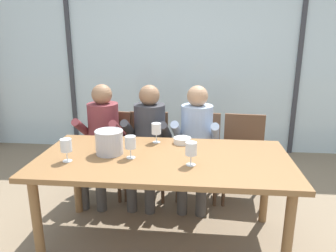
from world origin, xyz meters
TOP-DOWN VIEW (x-y plane):
  - ground at (0.00, 1.00)m, footprint 14.00×14.00m
  - window_glass_panel at (0.00, 2.29)m, footprint 7.15×0.03m
  - window_mullion_left at (-1.61, 2.27)m, footprint 0.06×0.06m
  - window_mullion_right at (1.61, 2.27)m, footprint 0.06×0.06m
  - hillside_vineyard at (0.00, 5.45)m, footprint 13.15×2.40m
  - dining_table at (0.00, 0.00)m, footprint 1.95×0.97m
  - chair_near_curtain at (-0.68, 0.90)m, footprint 0.48×0.48m
  - chair_left_of_center at (-0.27, 0.90)m, footprint 0.44×0.44m
  - chair_center at (0.28, 0.92)m, footprint 0.48×0.48m
  - chair_right_of_center at (0.74, 0.89)m, footprint 0.47×0.47m
  - person_maroon_top at (-0.73, 0.76)m, footprint 0.48×0.63m
  - person_charcoal_jacket at (-0.24, 0.76)m, footprint 0.49×0.63m
  - person_pale_blue_shirt at (0.24, 0.76)m, footprint 0.48×0.63m
  - ice_bucket_primary at (-0.44, 0.03)m, footprint 0.22×0.22m
  - tasting_bowl at (0.13, 0.34)m, footprint 0.16×0.16m
  - wine_glass_by_left_taster at (-0.71, -0.16)m, footprint 0.08×0.08m
  - wine_glass_near_bucket at (-0.10, 0.34)m, footprint 0.08×0.08m
  - wine_glass_center_pour at (0.21, -0.14)m, footprint 0.08×0.08m
  - wine_glass_by_right_taster at (-0.25, -0.04)m, footprint 0.08×0.08m

SIDE VIEW (x-z plane):
  - ground at x=0.00m, z-range 0.00..0.00m
  - chair_near_curtain at x=-0.68m, z-range 0.07..0.93m
  - chair_left_of_center at x=-0.27m, z-range 0.07..0.93m
  - chair_center at x=0.28m, z-range 0.07..0.93m
  - chair_right_of_center at x=0.74m, z-range 0.07..0.93m
  - dining_table at x=0.00m, z-range 0.30..1.05m
  - person_maroon_top at x=-0.73m, z-range 0.08..1.27m
  - person_charcoal_jacket at x=-0.24m, z-range 0.08..1.27m
  - person_pale_blue_shirt at x=0.24m, z-range 0.08..1.27m
  - tasting_bowl at x=0.13m, z-range 0.75..0.80m
  - ice_bucket_primary at x=-0.44m, z-range 0.75..0.95m
  - wine_glass_by_left_taster at x=-0.71m, z-range 0.78..0.96m
  - wine_glass_near_bucket at x=-0.10m, z-range 0.78..0.96m
  - wine_glass_by_right_taster at x=-0.25m, z-range 0.78..0.96m
  - wine_glass_center_pour at x=0.21m, z-range 0.79..0.96m
  - hillside_vineyard at x=0.00m, z-range 0.00..2.04m
  - window_glass_panel at x=0.00m, z-range 0.00..2.60m
  - window_mullion_left at x=-1.61m, z-range 0.00..2.60m
  - window_mullion_right at x=1.61m, z-range 0.00..2.60m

